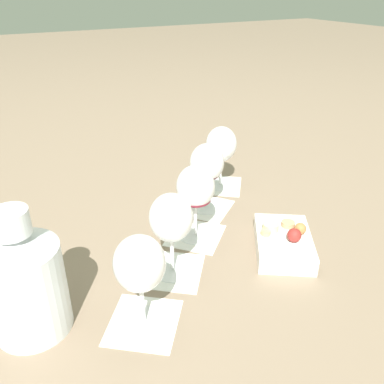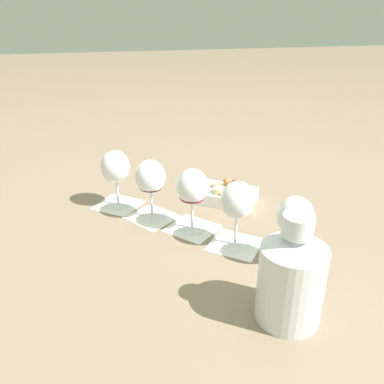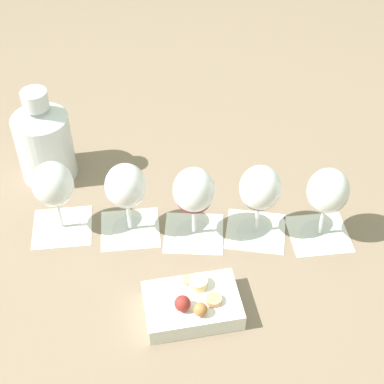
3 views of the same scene
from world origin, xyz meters
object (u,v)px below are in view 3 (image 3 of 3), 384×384
at_px(wine_glass_2, 195,193).
at_px(wine_glass_0, 54,187).
at_px(wine_glass_4, 327,194).
at_px(wine_glass_3, 260,191).
at_px(ceramic_vase, 44,140).
at_px(wine_glass_1, 126,189).
at_px(snack_dish, 192,305).

bearing_deg(wine_glass_2, wine_glass_0, 133.19).
bearing_deg(wine_glass_4, wine_glass_3, 132.58).
bearing_deg(ceramic_vase, wine_glass_3, -65.49).
height_order(wine_glass_0, wine_glass_3, same).
height_order(wine_glass_1, wine_glass_2, same).
xyz_separation_m(wine_glass_0, wine_glass_2, (0.18, -0.19, 0.00)).
relative_size(wine_glass_2, ceramic_vase, 0.76).
relative_size(wine_glass_4, ceramic_vase, 0.76).
xyz_separation_m(wine_glass_0, snack_dish, (0.05, -0.33, -0.09)).
relative_size(wine_glass_1, wine_glass_2, 1.00).
bearing_deg(snack_dish, ceramic_vase, 86.75).
height_order(wine_glass_0, ceramic_vase, ceramic_vase).
bearing_deg(wine_glass_1, snack_dish, -101.45).
xyz_separation_m(wine_glass_1, snack_dish, (-0.05, -0.23, -0.09)).
xyz_separation_m(wine_glass_0, wine_glass_3, (0.27, -0.27, -0.00)).
height_order(wine_glass_2, wine_glass_3, same).
bearing_deg(wine_glass_4, snack_dish, 172.41).
bearing_deg(wine_glass_2, ceramic_vase, 106.89).
bearing_deg(wine_glass_2, wine_glass_1, 132.25).
bearing_deg(ceramic_vase, wine_glass_1, -85.74).
bearing_deg(wine_glass_4, wine_glass_2, 135.25).
bearing_deg(wine_glass_0, ceramic_vase, 63.75).
xyz_separation_m(wine_glass_1, wine_glass_2, (0.09, -0.10, 0.00)).
xyz_separation_m(wine_glass_1, wine_glass_4, (0.26, -0.27, 0.00)).
relative_size(wine_glass_2, snack_dish, 0.82).
relative_size(wine_glass_4, snack_dish, 0.82).
xyz_separation_m(wine_glass_1, wine_glass_3, (0.18, -0.18, -0.00)).
bearing_deg(snack_dish, wine_glass_4, -7.59).
relative_size(wine_glass_1, wine_glass_4, 1.00).
distance_m(wine_glass_3, wine_glass_4, 0.13).
bearing_deg(wine_glass_3, wine_glass_4, -47.42).
relative_size(wine_glass_3, snack_dish, 0.82).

